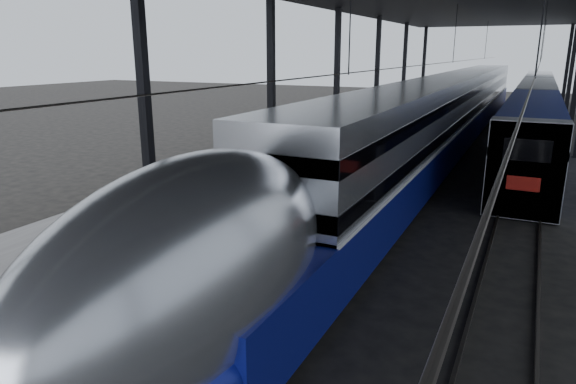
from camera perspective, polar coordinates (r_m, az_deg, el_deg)
The scene contains 6 objects.
ground at distance 13.54m, azimuth -9.47°, elevation -11.71°, with size 160.00×160.00×0.00m, color black.
platform at distance 32.10m, azimuth 6.01°, elevation 5.17°, with size 6.00×80.00×1.00m, color #4C4C4F.
yellow_strip at distance 31.19m, azimuth 10.90°, elevation 5.62°, with size 0.30×80.00×0.01m, color gold.
rails at distance 30.48m, azimuth 20.29°, elevation 2.95°, with size 6.52×80.00×0.16m.
tgv_train at distance 34.96m, azimuth 17.30°, elevation 8.14°, with size 3.21×65.20×4.61m.
second_train at distance 47.52m, azimuth 25.78°, elevation 8.72°, with size 2.70×56.05×3.72m.
Camera 1 is at (7.13, -9.76, 6.10)m, focal length 32.00 mm.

